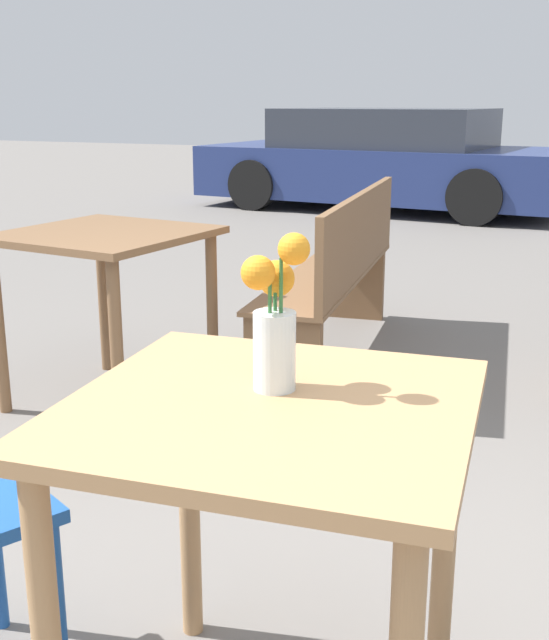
{
  "coord_description": "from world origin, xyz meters",
  "views": [
    {
      "loc": [
        0.55,
        -1.24,
        1.28
      ],
      "look_at": [
        -0.02,
        0.06,
        0.89
      ],
      "focal_mm": 45.0,
      "sensor_mm": 36.0,
      "label": 1
    }
  ],
  "objects_px": {
    "flower_vase": "(275,325)",
    "parked_car": "(385,161)",
    "table_front": "(270,470)",
    "table_back": "(106,261)",
    "bench_near": "(342,269)"
  },
  "relations": [
    {
      "from": "table_front",
      "to": "bench_near",
      "type": "xyz_separation_m",
      "value": [
        -0.71,
        2.48,
        -0.15
      ]
    },
    {
      "from": "table_front",
      "to": "table_back",
      "type": "xyz_separation_m",
      "value": [
        -1.43,
        1.52,
        0.01
      ]
    },
    {
      "from": "flower_vase",
      "to": "table_back",
      "type": "bearing_deg",
      "value": 134.24
    },
    {
      "from": "table_back",
      "to": "parked_car",
      "type": "height_order",
      "value": "parked_car"
    },
    {
      "from": "table_front",
      "to": "flower_vase",
      "type": "relative_size",
      "value": 2.66
    },
    {
      "from": "flower_vase",
      "to": "parked_car",
      "type": "xyz_separation_m",
      "value": [
        -2.17,
        8.26,
        -0.31
      ]
    },
    {
      "from": "table_front",
      "to": "bench_near",
      "type": "height_order",
      "value": "bench_near"
    },
    {
      "from": "parked_car",
      "to": "bench_near",
      "type": "bearing_deg",
      "value": -75.83
    },
    {
      "from": "table_back",
      "to": "bench_near",
      "type": "bearing_deg",
      "value": 53.3
    },
    {
      "from": "flower_vase",
      "to": "table_back",
      "type": "relative_size",
      "value": 0.36
    },
    {
      "from": "bench_near",
      "to": "parked_car",
      "type": "relative_size",
      "value": 0.4
    },
    {
      "from": "flower_vase",
      "to": "bench_near",
      "type": "bearing_deg",
      "value": 105.99
    },
    {
      "from": "table_front",
      "to": "table_back",
      "type": "bearing_deg",
      "value": 133.39
    },
    {
      "from": "table_front",
      "to": "parked_car",
      "type": "distance_m",
      "value": 8.61
    },
    {
      "from": "table_front",
      "to": "table_back",
      "type": "height_order",
      "value": "table_front"
    }
  ]
}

